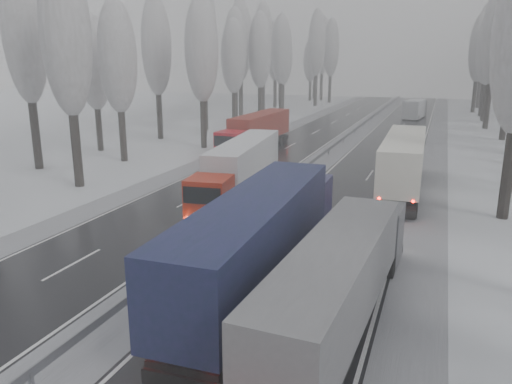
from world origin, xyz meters
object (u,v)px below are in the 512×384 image
Objects in this scene: truck_blue_box at (265,232)px; truck_red_red at (257,130)px; truck_red_white at (241,166)px; truck_grey_tarp at (343,275)px; box_truck_distant at (415,109)px; truck_cream_box at (404,158)px.

truck_red_red is at bearing 109.42° from truck_blue_box.
truck_blue_box is 1.11× the size of truck_red_red.
truck_blue_box is 14.64m from truck_red_white.
truck_grey_tarp is 0.95× the size of truck_red_white.
box_truck_distant is at bearing 86.82° from truck_blue_box.
truck_grey_tarp is 0.95× the size of truck_red_red.
truck_grey_tarp is 18.42m from truck_red_white.
truck_cream_box is at bearing 91.67° from truck_grey_tarp.
truck_grey_tarp is at bearing -63.34° from truck_red_white.
truck_cream_box is 11.97m from truck_red_white.
box_truck_distant is at bearing 90.88° from truck_cream_box.
truck_grey_tarp is 4.33m from truck_blue_box.
truck_blue_box is 19.33m from truck_cream_box.
truck_blue_box is at bearing 151.36° from truck_grey_tarp.
truck_cream_box reaches higher than truck_grey_tarp.
truck_cream_box is at bearing -35.83° from truck_red_red.
truck_red_white is (-10.51, -5.72, -0.21)m from truck_cream_box.
truck_red_red is (-15.40, 33.04, 0.12)m from truck_grey_tarp.
truck_red_white is at bearing 114.51° from truck_blue_box.
truck_red_white is at bearing -152.85° from truck_cream_box.
truck_red_red is (-13.83, -38.00, 0.70)m from box_truck_distant.
truck_cream_box is 1.09× the size of truck_red_white.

